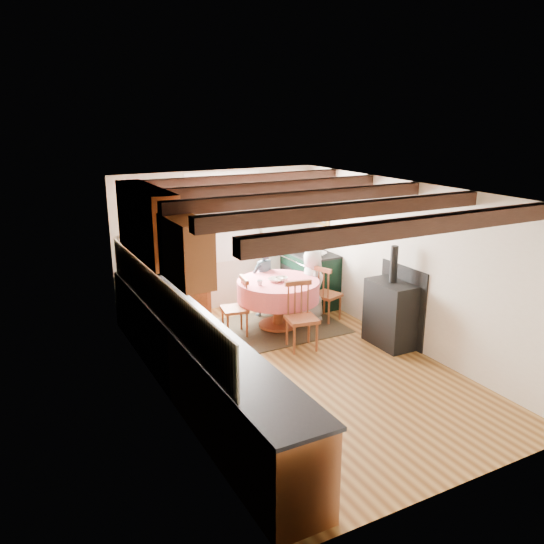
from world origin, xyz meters
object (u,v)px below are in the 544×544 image
chair_near (302,317)px  chair_left (234,307)px  chair_right (327,293)px  child_right (312,284)px  aga_range (309,278)px  cup (260,283)px  child_far (263,281)px  dining_table (278,304)px  cast_iron_stove (392,296)px

chair_near → chair_left: (-0.65, 0.91, -0.03)m
chair_near → chair_left: 1.12m
chair_right → child_right: (-0.18, 0.17, 0.13)m
chair_near → aga_range: size_ratio=0.93×
chair_left → child_right: (1.43, 0.06, 0.14)m
cup → child_far: bearing=59.3°
cup → aga_range: bearing=29.9°
child_right → aga_range: bearing=-8.7°
child_right → cup: (-1.05, -0.17, 0.23)m
dining_table → chair_near: 0.89m
chair_near → child_right: child_right is taller
dining_table → aga_range: aga_range is taller
child_far → chair_near: bearing=71.3°
chair_right → cast_iron_stove: bearing=172.0°
child_far → child_right: size_ratio=1.01×
chair_right → child_far: (-0.83, 0.67, 0.13)m
chair_left → child_far: bearing=134.7°
chair_right → aga_range: aga_range is taller
chair_right → child_right: 0.28m
aga_range → chair_left: bearing=-158.9°
dining_table → chair_near: size_ratio=1.31×
dining_table → chair_left: (-0.74, 0.03, 0.07)m
chair_left → cup: 0.54m
child_far → child_right: child_far is taller
dining_table → child_right: size_ratio=1.08×
chair_right → chair_left: bearing=66.2°
child_far → child_right: 0.82m
chair_near → child_far: (0.13, 1.47, 0.11)m
aga_range → dining_table: bearing=-145.0°
child_right → cup: size_ratio=13.32×
chair_right → aga_range: size_ratio=0.89×
chair_near → chair_left: chair_near is taller
cast_iron_stove → cup: size_ratio=16.77×
cast_iron_stove → child_right: (-0.44, 1.46, -0.15)m
chair_right → cast_iron_stove: size_ratio=0.63×
aga_range → chair_near: bearing=-124.9°
chair_right → child_right: bearing=26.1°
chair_near → chair_left: bearing=136.4°
cast_iron_stove → child_right: bearing=106.9°
chair_left → child_right: bearing=101.4°
child_right → chair_right: bearing=-114.9°
chair_near → child_far: size_ratio=0.82×
chair_near → dining_table: bearing=95.1°
child_far → cup: bearing=45.5°
chair_near → child_far: bearing=95.9°
dining_table → chair_right: size_ratio=1.38×
chair_near → aga_range: (1.11, 1.59, -0.00)m
chair_left → cast_iron_stove: bearing=62.3°
aga_range → child_right: child_right is taller
child_far → chair_left: bearing=21.8°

